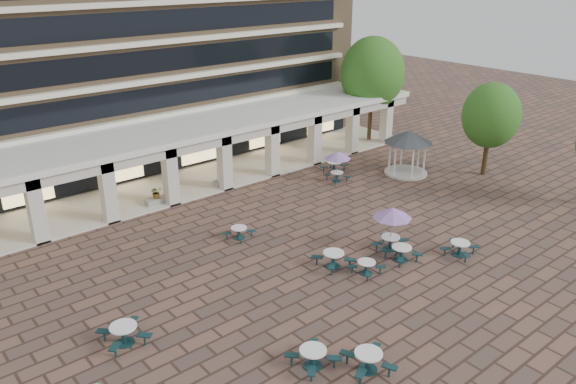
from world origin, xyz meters
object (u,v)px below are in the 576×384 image
at_px(picnic_table_2, 460,247).
at_px(gazebo, 408,142).
at_px(planter_left, 157,197).
at_px(picnic_table_1, 313,356).
at_px(planter_right, 224,180).

distance_m(picnic_table_2, gazebo, 12.92).
bearing_deg(picnic_table_2, planter_left, 106.87).
height_order(picnic_table_1, planter_right, planter_right).
bearing_deg(planter_left, picnic_table_1, -98.65).
bearing_deg(picnic_table_1, planter_right, 67.05).
height_order(picnic_table_1, picnic_table_2, picnic_table_1).
xyz_separation_m(picnic_table_2, gazebo, (7.81, 10.09, 2.05)).
distance_m(picnic_table_1, planter_right, 20.11).
bearing_deg(planter_left, picnic_table_2, -60.51).
distance_m(picnic_table_2, planter_right, 17.28).
height_order(gazebo, planter_left, gazebo).
relative_size(picnic_table_2, planter_left, 1.35).
relative_size(planter_left, planter_right, 1.00).
relative_size(picnic_table_1, planter_right, 1.23).
xyz_separation_m(picnic_table_1, planter_right, (8.07, 18.42, -0.07)).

